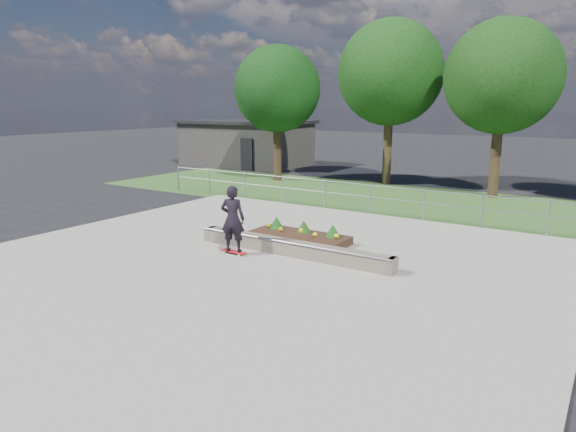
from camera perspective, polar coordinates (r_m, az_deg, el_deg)
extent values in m
plane|color=black|center=(13.31, -4.28, -5.70)|extent=(120.00, 120.00, 0.00)
cube|color=#2E5421|center=(22.77, 12.77, 1.68)|extent=(30.00, 8.00, 0.02)
cube|color=gray|center=(13.30, -4.28, -5.57)|extent=(15.00, 15.00, 0.06)
cylinder|color=#92949A|center=(25.17, -12.08, 4.08)|extent=(0.06, 0.06, 1.20)
cylinder|color=gray|center=(23.80, -8.67, 3.75)|extent=(0.06, 0.06, 1.20)
cylinder|color=gray|center=(22.53, -4.87, 3.36)|extent=(0.06, 0.06, 1.20)
cylinder|color=#999CA1|center=(21.37, -0.63, 2.91)|extent=(0.06, 0.06, 1.20)
cylinder|color=#95999D|center=(20.34, 4.06, 2.39)|extent=(0.06, 0.06, 1.20)
cylinder|color=gray|center=(19.47, 9.21, 1.81)|extent=(0.06, 0.06, 1.20)
cylinder|color=gray|center=(18.76, 14.79, 1.16)|extent=(0.06, 0.06, 1.20)
cylinder|color=gray|center=(18.25, 20.74, 0.45)|extent=(0.06, 0.06, 1.20)
cylinder|color=gray|center=(17.95, 26.96, -0.29)|extent=(0.06, 0.06, 1.20)
cylinder|color=#94989C|center=(19.38, 9.27, 3.41)|extent=(20.00, 0.04, 0.04)
cylinder|color=gray|center=(19.45, 9.22, 2.10)|extent=(20.00, 0.04, 0.04)
cube|color=#302D2B|center=(35.56, -4.66, 7.97)|extent=(8.00, 5.00, 2.80)
cube|color=black|center=(35.48, -4.70, 10.39)|extent=(8.40, 5.40, 0.20)
cube|color=black|center=(32.37, -4.61, 6.83)|extent=(0.90, 0.10, 2.00)
cylinder|color=black|center=(28.00, -1.18, 6.95)|extent=(0.44, 0.44, 2.93)
sphere|color=black|center=(27.89, -1.21, 13.94)|extent=(4.55, 4.55, 4.55)
cylinder|color=#332414|center=(27.14, 10.97, 7.03)|extent=(0.44, 0.44, 3.38)
sphere|color=black|center=(27.07, 11.32, 15.35)|extent=(5.25, 5.25, 5.25)
cylinder|color=#312013|center=(24.61, 22.02, 5.56)|extent=(0.44, 0.44, 3.15)
sphere|color=black|center=(24.50, 22.73, 14.11)|extent=(4.90, 4.90, 4.90)
cube|color=#64594A|center=(14.04, 0.38, -3.58)|extent=(6.00, 0.40, 0.40)
cylinder|color=gray|center=(13.83, -0.07, -2.97)|extent=(6.00, 0.06, 0.06)
cube|color=brown|center=(15.75, -8.53, -1.95)|extent=(0.15, 0.42, 0.40)
cube|color=brown|center=(12.77, 11.43, -5.47)|extent=(0.15, 0.42, 0.40)
cube|color=black|center=(15.39, 1.27, -2.43)|extent=(3.00, 1.20, 0.25)
sphere|color=gold|center=(16.07, -2.18, -1.05)|extent=(0.14, 0.14, 0.14)
sphere|color=yellow|center=(15.58, -0.80, -1.47)|extent=(0.14, 0.14, 0.14)
sphere|color=yellow|center=(15.42, 1.47, -1.62)|extent=(0.14, 0.14, 0.14)
sphere|color=yellow|center=(14.96, 3.02, -2.08)|extent=(0.14, 0.14, 0.14)
sphere|color=yellow|center=(14.85, 5.41, -2.23)|extent=(0.14, 0.14, 0.14)
cone|color=#134414|center=(16.05, -1.29, -0.69)|extent=(0.44, 0.44, 0.36)
cone|color=#193F12|center=(15.52, 1.76, -1.15)|extent=(0.44, 0.44, 0.36)
cone|color=#134313|center=(15.04, 5.01, -1.63)|extent=(0.44, 0.44, 0.36)
cylinder|color=white|center=(14.37, -7.11, -4.02)|extent=(0.05, 0.03, 0.05)
cylinder|color=silver|center=(14.50, -6.65, -3.86)|extent=(0.05, 0.03, 0.05)
cylinder|color=white|center=(14.05, -5.48, -4.37)|extent=(0.05, 0.03, 0.05)
cylinder|color=white|center=(14.19, -5.03, -4.19)|extent=(0.05, 0.03, 0.05)
cylinder|color=#939398|center=(14.43, -6.88, -3.84)|extent=(0.02, 0.18, 0.02)
cylinder|color=#95959A|center=(14.11, -5.26, -4.18)|extent=(0.02, 0.18, 0.02)
cube|color=#B31619|center=(14.26, -6.08, -3.93)|extent=(0.80, 0.21, 0.02)
imported|color=black|center=(14.03, -6.17, -0.30)|extent=(0.78, 0.64, 1.83)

